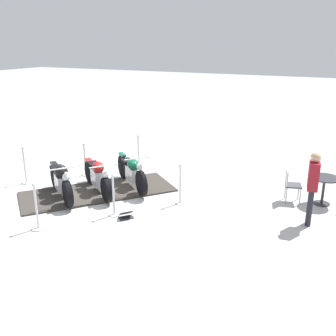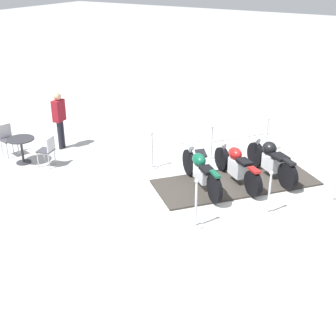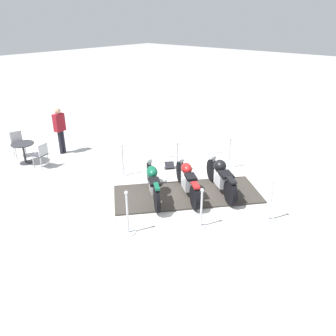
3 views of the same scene
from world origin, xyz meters
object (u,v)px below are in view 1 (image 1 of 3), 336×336
object	(u,v)px
stanchion_right_rear	(180,189)
info_placard	(126,216)
cafe_chair_across_table	(291,184)
stanchion_right_front	(37,215)
motorcycle_forest	(132,171)
cafe_table	(324,184)
stanchion_right_mid	(114,201)
motorcycle_maroon	(98,176)
bystander_person	(313,182)
motorcycle_black	(61,180)
stanchion_left_front	(25,170)
stanchion_left_mid	(85,164)
stanchion_left_rear	(139,158)

from	to	relation	value
stanchion_right_rear	info_placard	bearing A→B (deg)	60.15
cafe_chair_across_table	stanchion_right_front	bearing A→B (deg)	-154.79
motorcycle_forest	cafe_chair_across_table	world-z (taller)	motorcycle_forest
info_placard	cafe_table	world-z (taller)	cafe_table
stanchion_right_mid	info_placard	xyz separation A→B (m)	(-0.35, 0.03, -0.31)
motorcycle_maroon	stanchion_right_rear	distance (m)	2.38
motorcycle_forest	bystander_person	bearing A→B (deg)	36.79
motorcycle_black	stanchion_right_mid	bearing A→B (deg)	28.35
motorcycle_forest	cafe_chair_across_table	bearing A→B (deg)	52.25
motorcycle_black	stanchion_left_front	bearing A→B (deg)	-157.96
stanchion_right_mid	info_placard	world-z (taller)	stanchion_right_mid
motorcycle_maroon	stanchion_left_mid	size ratio (longest dim) A/B	1.76
cafe_chair_across_table	stanchion_right_mid	bearing A→B (deg)	-158.49
info_placard	bystander_person	size ratio (longest dim) A/B	0.22
info_placard	bystander_person	xyz separation A→B (m)	(-3.96, -1.57, 0.98)
stanchion_left_mid	stanchion_left_front	size ratio (longest dim) A/B	0.93
cafe_chair_across_table	bystander_person	distance (m)	1.44
stanchion_left_rear	bystander_person	size ratio (longest dim) A/B	0.66
info_placard	cafe_chair_across_table	xyz separation A→B (m)	(-3.34, -2.76, 0.45)
stanchion_left_mid	stanchion_left_front	world-z (taller)	stanchion_left_front
stanchion_left_rear	stanchion_left_mid	bearing A→B (deg)	49.85
motorcycle_forest	stanchion_left_rear	world-z (taller)	stanchion_left_rear
motorcycle_forest	stanchion_left_rear	xyz separation A→B (m)	(0.75, -1.66, -0.16)
motorcycle_forest	stanchion_left_rear	bearing A→B (deg)	153.83
stanchion_right_rear	cafe_chair_across_table	size ratio (longest dim) A/B	1.25
motorcycle_black	cafe_table	xyz separation A→B (m)	(-6.33, -2.68, 0.03)
stanchion_left_front	stanchion_right_mid	bearing A→B (deg)	168.78
motorcycle_maroon	stanchion_right_rear	bearing A→B (deg)	45.50
stanchion_left_mid	cafe_chair_across_table	xyz separation A→B (m)	(-6.15, -0.66, 0.13)
stanchion_right_mid	motorcycle_forest	bearing A→B (deg)	-72.47
stanchion_right_mid	cafe_chair_across_table	world-z (taller)	stanchion_right_mid
stanchion_left_front	cafe_table	world-z (taller)	stanchion_left_front
bystander_person	motorcycle_black	bearing A→B (deg)	3.58
info_placard	motorcycle_black	bearing A→B (deg)	-57.34
motorcycle_forest	cafe_table	distance (m)	5.18
stanchion_right_front	info_placard	size ratio (longest dim) A/B	2.82
stanchion_left_front	cafe_table	bearing A→B (deg)	-164.58
stanchion_right_rear	bystander_person	size ratio (longest dim) A/B	0.62
stanchion_right_mid	stanchion_left_mid	bearing A→B (deg)	-40.15
cafe_table	bystander_person	size ratio (longest dim) A/B	0.44
info_placard	cafe_chair_across_table	size ratio (longest dim) A/B	0.45
motorcycle_forest	stanchion_left_mid	distance (m)	1.93
stanchion_left_rear	info_placard	distance (m)	3.85
cafe_table	motorcycle_black	bearing A→B (deg)	22.97
stanchion_left_rear	cafe_chair_across_table	size ratio (longest dim) A/B	1.33
stanchion_right_front	cafe_chair_across_table	xyz separation A→B (m)	(-4.84, -4.09, 0.17)
stanchion_right_rear	stanchion_right_mid	xyz separation A→B (m)	(1.15, 1.36, -0.02)
stanchion_right_front	stanchion_left_front	bearing A→B (deg)	-40.15
motorcycle_black	stanchion_left_rear	xyz separation A→B (m)	(-0.54, -3.17, -0.16)
stanchion_right_rear	stanchion_left_mid	xyz separation A→B (m)	(3.61, -0.72, -0.01)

